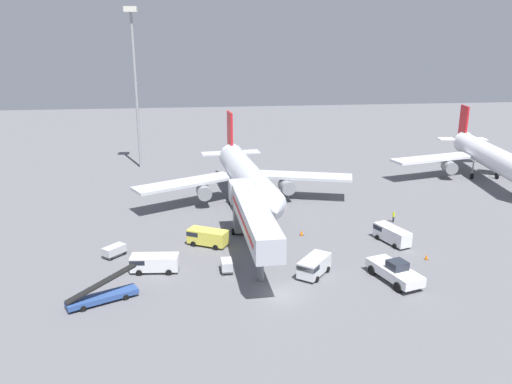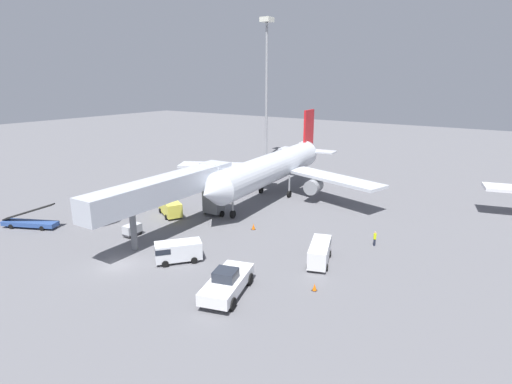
% 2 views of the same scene
% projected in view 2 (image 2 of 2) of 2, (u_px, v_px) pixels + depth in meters
% --- Properties ---
extents(ground_plane, '(300.00, 300.00, 0.00)m').
position_uv_depth(ground_plane, '(118.00, 265.00, 41.97)').
color(ground_plane, slate).
extents(airplane_at_gate, '(35.66, 37.55, 12.82)m').
position_uv_depth(airplane_at_gate, '(274.00, 167.00, 65.26)').
color(airplane_at_gate, silver).
rests_on(airplane_at_gate, ground).
extents(jet_bridge, '(4.04, 22.39, 7.31)m').
position_uv_depth(jet_bridge, '(172.00, 189.00, 49.49)').
color(jet_bridge, '#B2B7C1').
rests_on(jet_bridge, ground).
extents(pushback_tug, '(4.62, 7.46, 2.49)m').
position_uv_depth(pushback_tug, '(227.00, 283.00, 35.97)').
color(pushback_tug, white).
rests_on(pushback_tug, ground).
extents(belt_loader_truck, '(7.14, 4.53, 3.34)m').
position_uv_depth(belt_loader_truck, '(30.00, 222.00, 52.30)').
color(belt_loader_truck, '#2D4C8E').
rests_on(belt_loader_truck, ground).
extents(service_van_far_right, '(3.56, 5.77, 2.11)m').
position_uv_depth(service_van_far_right, '(320.00, 251.00, 42.40)').
color(service_van_far_right, white).
rests_on(service_van_far_right, ground).
extents(service_van_near_center, '(4.59, 4.98, 2.08)m').
position_uv_depth(service_van_near_center, '(177.00, 251.00, 42.55)').
color(service_van_near_center, silver).
rests_on(service_van_near_center, ground).
extents(service_van_mid_right, '(5.54, 2.69, 1.97)m').
position_uv_depth(service_van_mid_right, '(98.00, 212.00, 54.94)').
color(service_van_mid_right, white).
rests_on(service_van_mid_right, ground).
extents(service_van_rear_right, '(5.45, 4.24, 2.10)m').
position_uv_depth(service_van_rear_right, '(170.00, 207.00, 57.08)').
color(service_van_rear_right, '#E5DB4C').
rests_on(service_van_rear_right, ground).
extents(baggage_cart_far_center, '(1.28, 2.12, 1.41)m').
position_uv_depth(baggage_cart_far_center, '(132.00, 230.00, 49.62)').
color(baggage_cart_far_center, '#38383D').
rests_on(baggage_cart_far_center, ground).
extents(baggage_cart_outer_right, '(2.88, 2.96, 1.33)m').
position_uv_depth(baggage_cart_outer_right, '(106.00, 200.00, 61.68)').
color(baggage_cart_outer_right, '#38383D').
rests_on(baggage_cart_outer_right, ground).
extents(ground_crew_worker_foreground, '(0.35, 0.35, 1.71)m').
position_uv_depth(ground_crew_worker_foreground, '(375.00, 238.00, 46.60)').
color(ground_crew_worker_foreground, '#1E2333').
rests_on(ground_crew_worker_foreground, ground).
extents(safety_cone_alpha, '(0.45, 0.45, 0.68)m').
position_uv_depth(safety_cone_alpha, '(315.00, 287.00, 36.87)').
color(safety_cone_alpha, black).
rests_on(safety_cone_alpha, ground).
extents(safety_cone_bravo, '(0.50, 0.50, 0.76)m').
position_uv_depth(safety_cone_bravo, '(253.00, 227.00, 51.78)').
color(safety_cone_bravo, black).
rests_on(safety_cone_bravo, ground).
extents(apron_light_mast, '(2.40, 2.40, 31.23)m').
position_uv_depth(apron_light_mast, '(267.00, 66.00, 92.59)').
color(apron_light_mast, '#93969B').
rests_on(apron_light_mast, ground).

